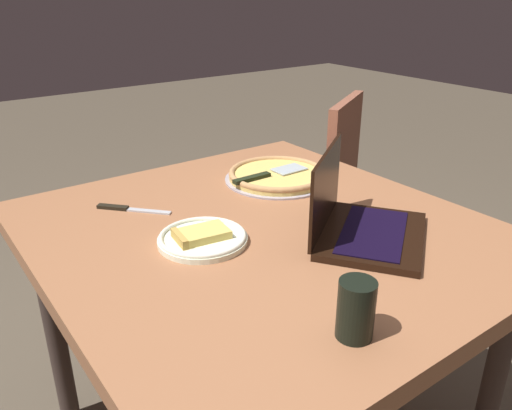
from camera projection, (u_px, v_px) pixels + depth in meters
The scene contains 7 objects.
dining_table at pixel (262, 254), 1.37m from camera, with size 1.18×1.09×0.77m.
laptop at pixel (359, 221), 1.28m from camera, with size 0.39×0.41×0.22m.
pizza_plate at pixel (202, 238), 1.26m from camera, with size 0.22×0.22×0.04m.
pizza_tray at pixel (278, 175), 1.66m from camera, with size 0.34×0.34×0.04m.
table_knife at pixel (126, 209), 1.44m from camera, with size 0.17×0.16×0.01m.
drink_cup at pixel (356, 309), 0.91m from camera, with size 0.07×0.07×0.11m.
chair_near at pixel (316, 191), 2.23m from camera, with size 0.57×0.57×0.93m.
Camera 1 is at (-0.96, 0.72, 1.36)m, focal length 36.00 mm.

